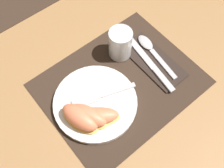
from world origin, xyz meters
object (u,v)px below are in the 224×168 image
object	(u,v)px
plate	(95,103)
juice_glass	(120,45)
spoon	(150,48)
citrus_wedge_1	(88,116)
fork	(99,96)
citrus_wedge_0	(80,118)
knife	(151,65)
citrus_wedge_2	(95,116)

from	to	relation	value
plate	juice_glass	size ratio (longest dim) A/B	2.48
spoon	juice_glass	bearing A→B (deg)	148.19
citrus_wedge_1	fork	bearing A→B (deg)	27.60
spoon	citrus_wedge_1	size ratio (longest dim) A/B	1.55
fork	citrus_wedge_0	world-z (taller)	citrus_wedge_0
juice_glass	citrus_wedge_0	size ratio (longest dim) A/B	0.76
juice_glass	citrus_wedge_1	world-z (taller)	juice_glass
citrus_wedge_0	juice_glass	bearing A→B (deg)	25.56
juice_glass	citrus_wedge_1	bearing A→B (deg)	-150.60
citrus_wedge_0	citrus_wedge_1	xyz separation A→B (m)	(0.02, -0.01, -0.00)
plate	juice_glass	distance (m)	0.19
plate	juice_glass	xyz separation A→B (m)	(0.16, 0.09, 0.03)
juice_glass	knife	size ratio (longest dim) A/B	0.42
juice_glass	citrus_wedge_1	size ratio (longest dim) A/B	0.78
spoon	citrus_wedge_2	size ratio (longest dim) A/B	1.36
knife	fork	bearing A→B (deg)	176.25
plate	citrus_wedge_2	xyz separation A→B (m)	(-0.03, -0.04, 0.02)
spoon	fork	distance (m)	0.23
plate	spoon	bearing A→B (deg)	9.14
citrus_wedge_0	citrus_wedge_1	world-z (taller)	citrus_wedge_0
knife	citrus_wedge_0	xyz separation A→B (m)	(-0.27, -0.01, 0.03)
juice_glass	citrus_wedge_2	size ratio (longest dim) A/B	0.69
knife	plate	bearing A→B (deg)	177.69
spoon	citrus_wedge_0	bearing A→B (deg)	-169.14
plate	spoon	world-z (taller)	plate
juice_glass	citrus_wedge_1	distance (m)	0.24
juice_glass	citrus_wedge_2	bearing A→B (deg)	-146.62
citrus_wedge_0	citrus_wedge_2	size ratio (longest dim) A/B	0.90
plate	citrus_wedge_1	xyz separation A→B (m)	(-0.04, -0.03, 0.03)
plate	juice_glass	bearing A→B (deg)	28.45
juice_glass	citrus_wedge_0	xyz separation A→B (m)	(-0.23, -0.11, -0.00)
spoon	citrus_wedge_1	world-z (taller)	citrus_wedge_1
knife	spoon	bearing A→B (deg)	51.03
plate	juice_glass	world-z (taller)	juice_glass
knife	citrus_wedge_2	size ratio (longest dim) A/B	1.62
citrus_wedge_0	fork	bearing A→B (deg)	16.33
fork	citrus_wedge_1	distance (m)	0.07
plate	knife	world-z (taller)	plate
knife	citrus_wedge_1	world-z (taller)	citrus_wedge_1
spoon	knife	bearing A→B (deg)	-128.97
citrus_wedge_1	plate	bearing A→B (deg)	32.87
plate	citrus_wedge_1	size ratio (longest dim) A/B	1.94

